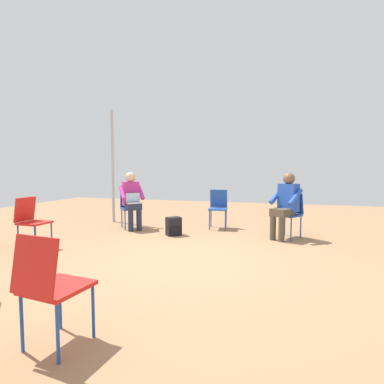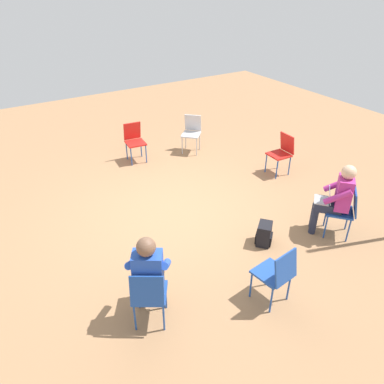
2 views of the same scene
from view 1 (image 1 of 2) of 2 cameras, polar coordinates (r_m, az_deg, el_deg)
name	(u,v)px [view 1 (image 1 of 2)]	position (r m, az deg, el deg)	size (l,w,h in m)	color
ground_plane	(187,259)	(4.45, -1.02, -12.64)	(15.60, 15.60, 0.00)	#99704C
chair_west	(218,206)	(6.66, 5.03, -2.64)	(0.48, 0.45, 0.85)	#1E4799
chair_northwest	(290,212)	(6.02, 18.20, -3.57)	(0.58, 0.56, 0.85)	#1E4799
chair_east	(49,283)	(2.43, -25.54, -15.33)	(0.48, 0.44, 0.85)	red
chair_south	(31,219)	(5.53, -28.32, -4.54)	(0.41, 0.45, 0.85)	red
chair_southwest	(130,206)	(6.83, -11.70, -2.54)	(0.59, 0.58, 0.85)	#1E4799
person_with_laptop	(132,197)	(6.65, -11.40, -1.01)	(0.64, 0.63, 1.24)	#23283D
person_in_blue	(286,202)	(5.85, 17.41, -1.82)	(0.63, 0.63, 1.24)	#4C4233
backpack_near_laptop_user	(174,227)	(5.96, -3.53, -6.73)	(0.33, 0.34, 0.36)	black
tent_pole_near	(113,167)	(7.63, -14.86, 4.71)	(0.07, 0.07, 2.74)	#B2B2B7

